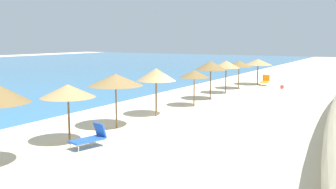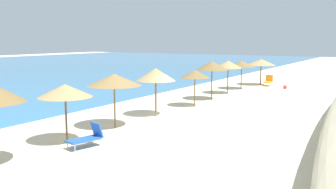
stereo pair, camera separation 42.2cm
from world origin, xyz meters
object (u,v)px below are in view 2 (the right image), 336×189
object	(u,v)px
beach_umbrella_3	(65,91)
beach_umbrella_10	(261,62)
beach_ball	(285,87)
beach_umbrella_5	(156,75)
lounge_chair_0	(87,137)
beach_umbrella_4	(114,80)
beach_umbrella_8	(228,64)
beach_umbrella_6	(195,74)
lounge_chair_1	(268,81)
beach_umbrella_9	(242,64)
beach_umbrella_7	(212,66)

from	to	relation	value
beach_umbrella_3	beach_umbrella_10	size ratio (longest dim) A/B	0.93
beach_ball	beach_umbrella_5	bearing A→B (deg)	168.53
lounge_chair_0	beach_umbrella_5	bearing A→B (deg)	-66.40
beach_umbrella_3	beach_umbrella_4	distance (m)	3.23
beach_umbrella_5	beach_umbrella_8	distance (m)	10.22
beach_umbrella_6	lounge_chair_1	bearing A→B (deg)	-3.35
beach_umbrella_5	beach_ball	size ratio (longest dim) A/B	8.00
beach_umbrella_4	beach_umbrella_8	world-z (taller)	beach_umbrella_4
beach_umbrella_3	beach_umbrella_5	xyz separation A→B (m)	(6.67, -0.02, 0.13)
beach_umbrella_3	lounge_chair_1	distance (m)	23.80
beach_umbrella_6	beach_umbrella_10	bearing A→B (deg)	0.08
beach_umbrella_6	beach_umbrella_9	distance (m)	9.68
beach_umbrella_5	lounge_chair_1	distance (m)	17.18
beach_umbrella_3	beach_ball	bearing A→B (deg)	-8.14
beach_umbrella_9	beach_ball	size ratio (longest dim) A/B	7.28
beach_umbrella_7	beach_ball	xyz separation A→B (m)	(8.82, -2.89, -2.27)
beach_umbrella_6	beach_umbrella_7	world-z (taller)	beach_umbrella_7
beach_umbrella_5	beach_ball	distance (m)	16.08
beach_umbrella_3	beach_umbrella_6	size ratio (longest dim) A/B	1.06
beach_umbrella_3	beach_umbrella_6	bearing A→B (deg)	-2.82
beach_umbrella_10	beach_ball	distance (m)	3.70
beach_umbrella_6	beach_ball	world-z (taller)	beach_umbrella_6
beach_umbrella_9	lounge_chair_0	world-z (taller)	beach_umbrella_9
beach_umbrella_8	beach_umbrella_10	size ratio (longest dim) A/B	0.98
beach_umbrella_4	beach_umbrella_7	world-z (taller)	beach_umbrella_7
beach_umbrella_10	beach_umbrella_5	bearing A→B (deg)	178.42
beach_umbrella_4	beach_umbrella_8	distance (m)	13.66
beach_umbrella_9	lounge_chair_0	distance (m)	20.11
beach_umbrella_3	beach_ball	world-z (taller)	beach_umbrella_3
beach_umbrella_7	lounge_chair_0	xyz separation A→B (m)	(-13.38, -0.78, -2.03)
beach_umbrella_6	lounge_chair_0	xyz separation A→B (m)	(-10.33, -0.56, -1.68)
beach_umbrella_6	lounge_chair_0	distance (m)	10.49
beach_umbrella_9	beach_umbrella_5	bearing A→B (deg)	-179.92
beach_umbrella_7	beach_umbrella_8	distance (m)	3.44
beach_umbrella_7	beach_umbrella_10	bearing A→B (deg)	-1.10
beach_umbrella_7	beach_ball	bearing A→B (deg)	-18.17
beach_umbrella_5	lounge_chair_1	world-z (taller)	beach_umbrella_5
beach_umbrella_8	lounge_chair_1	size ratio (longest dim) A/B	2.02
beach_umbrella_8	beach_umbrella_9	bearing A→B (deg)	1.53
beach_umbrella_3	beach_umbrella_9	bearing A→B (deg)	0.00
beach_umbrella_3	beach_umbrella_6	world-z (taller)	beach_umbrella_3
beach_umbrella_5	beach_umbrella_10	world-z (taller)	beach_umbrella_5
beach_umbrella_4	beach_umbrella_6	bearing A→B (deg)	-4.87
beach_umbrella_3	lounge_chair_1	size ratio (longest dim) A/B	1.91
beach_umbrella_6	beach_umbrella_10	world-z (taller)	beach_umbrella_10
beach_umbrella_4	lounge_chair_0	distance (m)	3.88
beach_umbrella_4	beach_umbrella_3	bearing A→B (deg)	-178.23
beach_umbrella_10	beach_umbrella_7	bearing A→B (deg)	178.90
beach_umbrella_6	beach_umbrella_7	bearing A→B (deg)	4.13
beach_umbrella_3	beach_umbrella_8	distance (m)	16.89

